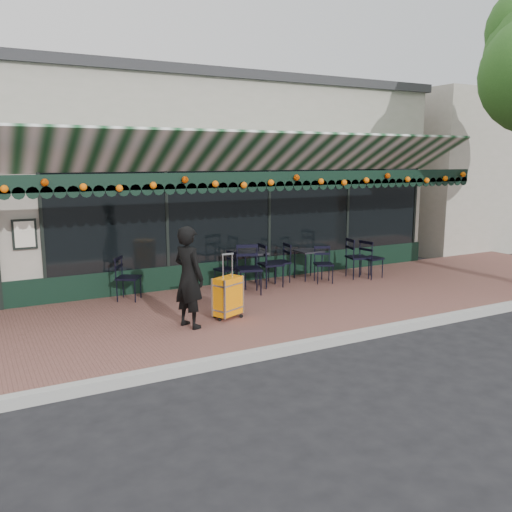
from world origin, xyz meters
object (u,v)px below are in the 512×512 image
cafe_table_a (308,253)px  chair_a_extra (371,259)px  suitcase (228,297)px  chair_a_right (358,258)px  chair_b_front (249,269)px  chair_b_right (271,265)px  chair_solo (129,278)px  chair_a_left (279,263)px  cafe_table_b (250,255)px  chair_b_left (226,270)px  chair_a_front (324,265)px  woman (189,277)px

cafe_table_a → chair_a_extra: size_ratio=0.74×
suitcase → chair_a_right: (3.99, 1.50, 0.09)m
suitcase → chair_b_front: size_ratio=1.12×
chair_b_right → chair_solo: chair_b_right is taller
chair_a_left → cafe_table_b: bearing=-77.4°
chair_a_right → chair_b_left: bearing=92.8°
chair_b_front → cafe_table_b: bearing=76.4°
cafe_table_b → chair_a_left: chair_a_left is taller
chair_a_front → chair_b_left: 2.19m
woman → chair_a_right: woman is taller
suitcase → chair_b_front: bearing=26.0°
cafe_table_b → chair_solo: 2.61m
suitcase → chair_a_left: size_ratio=1.29×
cafe_table_a → chair_a_left: chair_a_left is taller
chair_b_right → chair_b_front: chair_b_front is taller
chair_a_left → chair_b_front: (-1.08, -0.62, 0.06)m
chair_b_right → chair_b_front: size_ratio=0.95×
cafe_table_b → woman: bearing=-136.9°
suitcase → chair_solo: size_ratio=1.30×
chair_a_right → chair_b_right: (-2.18, 0.18, 0.01)m
chair_b_front → chair_solo: bearing=-179.1°
cafe_table_a → cafe_table_b: 1.50m
woman → chair_a_extra: woman is taller
chair_a_extra → suitcase: bearing=99.5°
woman → chair_a_left: woman is taller
suitcase → chair_a_extra: (4.26, 1.34, 0.07)m
suitcase → woman: bearing=166.3°
woman → chair_a_front: bearing=-87.7°
chair_b_left → chair_solo: 2.06m
cafe_table_b → chair_a_extra: (2.82, -0.56, -0.23)m
cafe_table_b → suitcase: bearing=-127.0°
chair_a_left → chair_b_front: 1.24m
cafe_table_b → chair_b_front: size_ratio=0.75×
suitcase → chair_a_front: 3.35m
woman → cafe_table_a: bearing=-81.2°
suitcase → chair_a_left: bearing=17.4°
woman → chair_b_front: (1.87, 1.50, -0.33)m
cafe_table_b → chair_a_front: size_ratio=0.92×
chair_a_right → chair_a_extra: 0.31m
cafe_table_b → chair_a_extra: size_ratio=0.84×
chair_solo → chair_a_front: bearing=-63.8°
cafe_table_b → chair_a_extra: bearing=-11.3°
cafe_table_b → chair_b_right: (0.38, -0.21, -0.20)m
chair_a_left → chair_a_extra: 2.16m
woman → chair_b_front: woman is taller
chair_a_left → chair_solo: size_ratio=1.01×
chair_b_left → cafe_table_b: bearing=67.6°
cafe_table_a → chair_a_left: (-0.74, 0.04, -0.16)m
cafe_table_b → chair_a_right: chair_a_right is taller
chair_a_right → suitcase: bearing=122.6°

